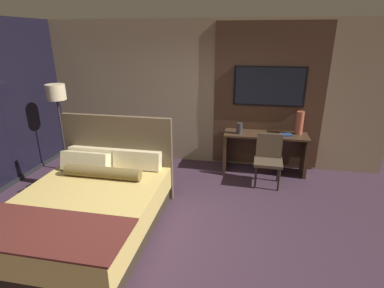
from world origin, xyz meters
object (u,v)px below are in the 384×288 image
floor_lamp (57,99)px  vase_tall (300,123)px  vase_short (239,128)px  book (286,135)px  desk (265,146)px  tv (269,86)px  desk_chair (269,155)px  bed (89,207)px

floor_lamp → vase_tall: size_ratio=3.91×
vase_short → book: 0.85m
vase_tall → vase_short: (-1.09, -0.18, -0.11)m
desk → tv: bearing=90.0°
vase_tall → book: 0.35m
desk → vase_tall: vase_tall is taller
vase_tall → floor_lamp: bearing=-169.9°
desk → book: (0.36, -0.07, 0.27)m
floor_lamp → vase_tall: (4.38, 0.78, -0.43)m
tv → desk_chair: 1.30m
floor_lamp → tv: bearing=13.4°
bed → floor_lamp: (-1.42, 1.69, 1.06)m
tv → vase_tall: size_ratio=3.04×
bed → floor_lamp: bearing=130.2°
desk → vase_tall: (0.60, 0.08, 0.47)m
bed → desk: 3.36m
desk_chair → vase_tall: 0.93m
vase_tall → desk_chair: bearing=-132.7°
tv → desk_chair: (0.05, -0.71, -1.09)m
desk_chair → book: 0.59m
desk → book: book is taller
vase_short → book: vase_short is taller
bed → desk_chair: (2.41, 1.88, 0.18)m
tv → book: 0.95m
bed → desk: bed is taller
bed → vase_tall: (2.95, 2.47, 0.64)m
bed → vase_short: (1.87, 2.29, 0.52)m
book → bed: bearing=-139.6°
desk_chair → desk: bearing=97.7°
desk → vase_tall: 0.76m
desk → tv: (0.00, 0.20, 1.11)m
desk → desk_chair: desk_chair is taller
vase_short → book: size_ratio=0.79×
bed → book: size_ratio=8.98×
vase_short → bed: bearing=-129.2°
floor_lamp → vase_tall: bearing=10.1°
floor_lamp → desk: bearing=10.5°
vase_short → vase_tall: bearing=9.5°
bed → desk: size_ratio=1.48×
desk → desk_chair: bearing=-84.5°
desk_chair → floor_lamp: (-3.83, -0.19, 0.88)m
book → tv: bearing=142.2°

